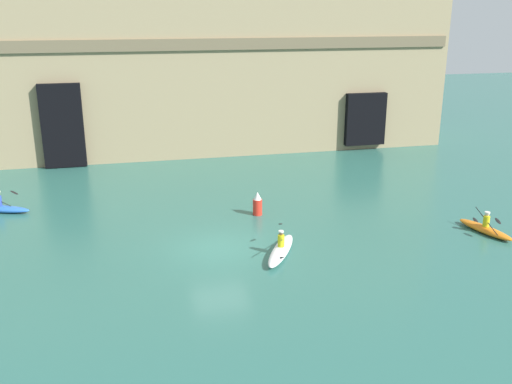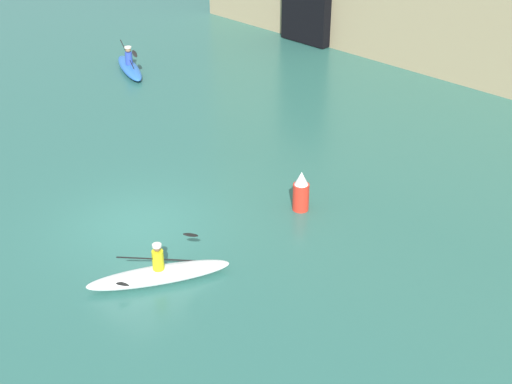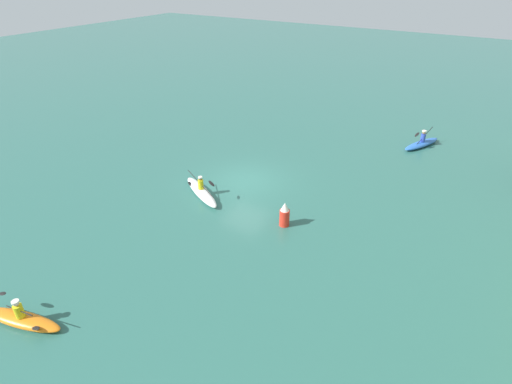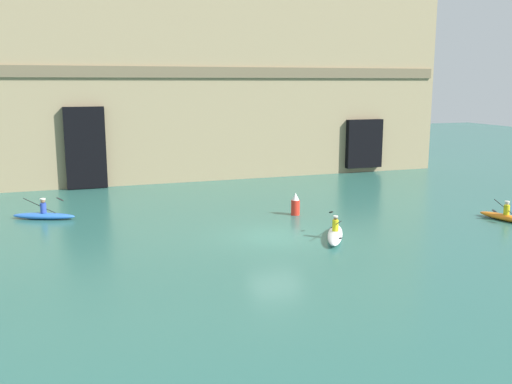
{
  "view_description": "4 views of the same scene",
  "coord_description": "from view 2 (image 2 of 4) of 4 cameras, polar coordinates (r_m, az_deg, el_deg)",
  "views": [
    {
      "loc": [
        -3.67,
        -22.58,
        9.96
      ],
      "look_at": [
        2.08,
        1.9,
        1.86
      ],
      "focal_mm": 40.0,
      "sensor_mm": 36.0,
      "label": 1
    },
    {
      "loc": [
        14.06,
        -9.54,
        10.5
      ],
      "look_at": [
        1.93,
        2.71,
        0.75
      ],
      "focal_mm": 50.0,
      "sensor_mm": 36.0,
      "label": 2
    },
    {
      "loc": [
        16.32,
        10.72,
        10.69
      ],
      "look_at": [
        1.76,
        1.77,
        0.73
      ],
      "focal_mm": 28.0,
      "sensor_mm": 36.0,
      "label": 3
    },
    {
      "loc": [
        -9.29,
        -23.75,
        7.05
      ],
      "look_at": [
        0.99,
        5.62,
        1.04
      ],
      "focal_mm": 40.0,
      "sensor_mm": 36.0,
      "label": 4
    }
  ],
  "objects": [
    {
      "name": "ground_plane",
      "position": [
        19.98,
        -9.46,
        -2.67
      ],
      "size": [
        120.0,
        120.0,
        0.0
      ],
      "primitive_type": "plane",
      "color": "#2D665B"
    },
    {
      "name": "kayak_white",
      "position": [
        17.63,
        -7.76,
        -6.51
      ],
      "size": [
        2.29,
        3.41,
        1.15
      ],
      "rotation": [
        0.0,
        0.0,
        4.21
      ],
      "color": "white",
      "rests_on": "ground"
    },
    {
      "name": "marker_buoy",
      "position": [
        20.22,
        3.62,
        -0.01
      ],
      "size": [
        0.47,
        0.47,
        1.21
      ],
      "color": "red",
      "rests_on": "ground"
    },
    {
      "name": "kayak_blue",
      "position": [
        31.26,
        -10.08,
        9.83
      ],
      "size": [
        3.31,
        1.96,
        1.18
      ],
      "rotation": [
        0.0,
        0.0,
        5.87
      ],
      "color": "blue",
      "rests_on": "ground"
    }
  ]
}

